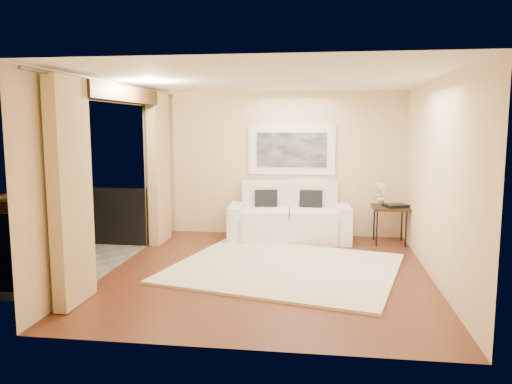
% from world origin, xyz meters
% --- Properties ---
extents(floor, '(5.00, 5.00, 0.00)m').
position_xyz_m(floor, '(0.00, 0.00, 0.00)').
color(floor, '#5E2F1B').
rests_on(floor, ground).
extents(room_shell, '(5.00, 6.40, 5.00)m').
position_xyz_m(room_shell, '(-2.13, 0.00, 2.52)').
color(room_shell, white).
rests_on(room_shell, ground).
extents(balcony, '(1.81, 2.60, 1.17)m').
position_xyz_m(balcony, '(-3.31, 0.00, 0.18)').
color(balcony, '#605B56').
rests_on(balcony, ground).
extents(curtains, '(0.16, 4.80, 2.64)m').
position_xyz_m(curtains, '(-2.11, 0.00, 1.34)').
color(curtains, tan).
rests_on(curtains, ground).
extents(artwork, '(1.62, 0.07, 0.92)m').
position_xyz_m(artwork, '(0.16, 2.46, 1.62)').
color(artwork, white).
rests_on(artwork, room_shell).
extents(rug, '(3.66, 3.37, 0.04)m').
position_xyz_m(rug, '(0.22, 0.16, 0.02)').
color(rug, beige).
rests_on(rug, floor).
extents(sofa, '(2.23, 1.06, 1.05)m').
position_xyz_m(sofa, '(0.15, 2.10, 0.37)').
color(sofa, white).
rests_on(sofa, floor).
extents(side_table, '(0.64, 0.64, 0.67)m').
position_xyz_m(side_table, '(1.93, 2.00, 0.61)').
color(side_table, black).
rests_on(side_table, floor).
extents(tray, '(0.45, 0.40, 0.05)m').
position_xyz_m(tray, '(2.02, 1.94, 0.69)').
color(tray, black).
rests_on(tray, side_table).
extents(orchid, '(0.29, 0.26, 0.45)m').
position_xyz_m(orchid, '(1.78, 2.14, 0.89)').
color(orchid, white).
rests_on(orchid, side_table).
extents(bistro_table, '(0.61, 0.61, 0.67)m').
position_xyz_m(bistro_table, '(-3.42, 0.12, 0.59)').
color(bistro_table, black).
rests_on(bistro_table, balcony).
extents(balcony_chair_far, '(0.53, 0.53, 1.04)m').
position_xyz_m(balcony_chair_far, '(-3.65, -0.00, 0.61)').
color(balcony_chair_far, black).
rests_on(balcony_chair_far, balcony).
extents(balcony_chair_near, '(0.54, 0.55, 1.07)m').
position_xyz_m(balcony_chair_near, '(-3.32, -0.85, 0.63)').
color(balcony_chair_near, black).
rests_on(balcony_chair_near, balcony).
extents(ice_bucket, '(0.18, 0.18, 0.20)m').
position_xyz_m(ice_bucket, '(-3.53, 0.23, 0.77)').
color(ice_bucket, silver).
rests_on(ice_bucket, bistro_table).
extents(candle, '(0.06, 0.06, 0.07)m').
position_xyz_m(candle, '(-3.33, 0.22, 0.71)').
color(candle, red).
rests_on(candle, bistro_table).
extents(vase, '(0.04, 0.04, 0.18)m').
position_xyz_m(vase, '(-3.47, -0.06, 0.76)').
color(vase, silver).
rests_on(vase, bistro_table).
extents(glass_a, '(0.06, 0.06, 0.12)m').
position_xyz_m(glass_a, '(-3.30, 0.01, 0.73)').
color(glass_a, silver).
rests_on(glass_a, bistro_table).
extents(glass_b, '(0.06, 0.06, 0.12)m').
position_xyz_m(glass_b, '(-3.24, 0.18, 0.73)').
color(glass_b, white).
rests_on(glass_b, bistro_table).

